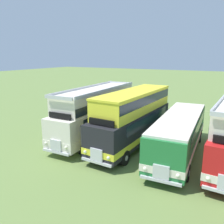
# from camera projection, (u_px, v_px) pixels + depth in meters

# --- Properties ---
(bus_first_in_row) EXTENTS (2.82, 11.23, 4.52)m
(bus_first_in_row) POSITION_uv_depth(u_px,v_px,m) (97.00, 111.00, 21.07)
(bus_first_in_row) COLOR silver
(bus_first_in_row) RESTS_ON ground
(bus_second_in_row) EXTENTS (3.04, 10.35, 4.49)m
(bus_second_in_row) POSITION_uv_depth(u_px,v_px,m) (133.00, 116.00, 18.91)
(bus_second_in_row) COLOR black
(bus_second_in_row) RESTS_ON ground
(bus_third_in_row) EXTENTS (3.10, 10.76, 2.99)m
(bus_third_in_row) POSITION_uv_depth(u_px,v_px,m) (179.00, 132.00, 17.23)
(bus_third_in_row) COLOR #237538
(bus_third_in_row) RESTS_ON ground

